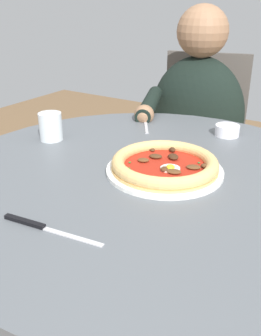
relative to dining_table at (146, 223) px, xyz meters
The scene contains 8 objects.
dining_table is the anchor object (origin of this frame).
pizza_on_plate 0.17m from the dining_table, 46.64° to the right, with size 0.29×0.29×0.04m.
water_glass 0.41m from the dining_table, 81.79° to the left, with size 0.07×0.07×0.08m.
steak_knife 0.36m from the dining_table, 169.85° to the left, with size 0.04×0.22×0.01m.
ramekin_capers 0.41m from the dining_table, 10.26° to the right, with size 0.07×0.07×0.03m.
fork_utensil 0.41m from the dining_table, 31.08° to the left, with size 0.15×0.10×0.00m.
diner_person 0.73m from the dining_table, 14.04° to the left, with size 0.55×0.43×1.12m.
cafe_chair_diner 0.88m from the dining_table, 13.90° to the left, with size 0.51×0.51×0.91m.
Camera 1 is at (-0.75, -0.43, 1.16)m, focal length 41.27 mm.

